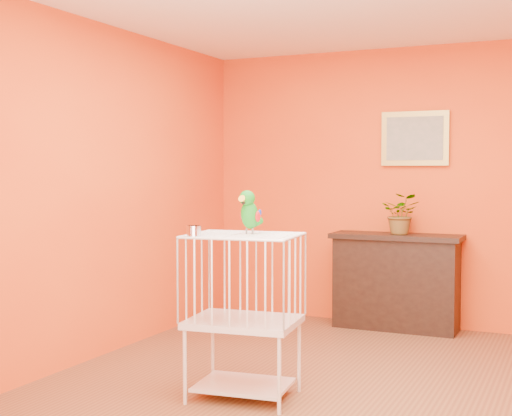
% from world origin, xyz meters
% --- Properties ---
extents(ground, '(4.50, 4.50, 0.00)m').
position_xyz_m(ground, '(0.00, 0.00, 0.00)').
color(ground, brown).
rests_on(ground, ground).
extents(room_shell, '(4.50, 4.50, 4.50)m').
position_xyz_m(room_shell, '(0.00, 0.00, 1.58)').
color(room_shell, '#DF4E14').
rests_on(room_shell, ground).
extents(console_cabinet, '(1.18, 0.42, 0.87)m').
position_xyz_m(console_cabinet, '(-0.12, 2.04, 0.44)').
color(console_cabinet, black).
rests_on(console_cabinet, ground).
extents(potted_plant, '(0.36, 0.39, 0.29)m').
position_xyz_m(potted_plant, '(-0.08, 2.07, 1.02)').
color(potted_plant, '#26722D').
rests_on(potted_plant, console_cabinet).
extents(framed_picture, '(0.62, 0.04, 0.50)m').
position_xyz_m(framed_picture, '(0.00, 2.22, 1.75)').
color(framed_picture, '#B49740').
rests_on(framed_picture, room_shell).
extents(birdcage, '(0.73, 0.60, 1.05)m').
position_xyz_m(birdcage, '(-0.53, -0.34, 0.54)').
color(birdcage, silver).
rests_on(birdcage, ground).
extents(feed_cup, '(0.09, 0.09, 0.06)m').
position_xyz_m(feed_cup, '(-0.75, -0.58, 1.08)').
color(feed_cup, silver).
rests_on(feed_cup, birdcage).
extents(parrot, '(0.14, 0.25, 0.28)m').
position_xyz_m(parrot, '(-0.51, -0.28, 1.19)').
color(parrot, '#59544C').
rests_on(parrot, birdcage).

